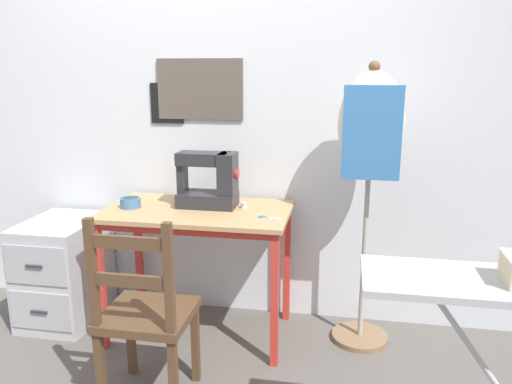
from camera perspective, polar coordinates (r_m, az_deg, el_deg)
name	(u,v)px	position (r m, az deg, el deg)	size (l,w,h in m)	color
ground_plane	(185,359)	(2.86, -8.13, -18.42)	(14.00, 14.00, 0.00)	#5B5651
wall_back	(212,111)	(3.06, -5.03, 9.22)	(10.00, 0.07, 2.55)	silver
sewing_table	(197,226)	(2.82, -6.78, -3.93)	(1.04, 0.59, 0.76)	tan
sewing_machine	(211,181)	(2.82, -5.17, 1.23)	(0.34, 0.19, 0.33)	#28282D
fabric_bowl	(130,202)	(2.90, -14.16, -1.16)	(0.11, 0.11, 0.06)	teal
scissors	(266,218)	(2.62, 1.15, -2.93)	(0.13, 0.07, 0.01)	silver
thread_spool_near_machine	(244,205)	(2.81, -1.39, -1.52)	(0.04, 0.04, 0.03)	silver
wooden_chair	(145,316)	(2.38, -12.53, -13.65)	(0.40, 0.38, 0.92)	#513823
filing_cabinet	(64,270)	(3.32, -21.12, -8.36)	(0.41, 0.56, 0.63)	#B7B7BC
dress_form	(370,141)	(2.69, 12.94, 5.75)	(0.34, 0.32, 1.56)	#846647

